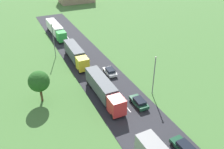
# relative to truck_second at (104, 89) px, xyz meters

# --- Properties ---
(road) EXTENTS (10.00, 140.00, 0.06)m
(road) POSITION_rel_truck_second_xyz_m (2.46, -12.30, -2.06)
(road) COLOR #2B2B30
(road) RESTS_ON ground
(truck_second) EXTENTS (2.54, 13.04, 3.50)m
(truck_second) POSITION_rel_truck_second_xyz_m (0.00, 0.00, 0.00)
(truck_second) COLOR red
(truck_second) RESTS_ON road
(truck_third) EXTENTS (2.64, 12.37, 3.57)m
(truck_third) POSITION_rel_truck_second_xyz_m (-0.08, 16.27, 0.02)
(truck_third) COLOR yellow
(truck_third) RESTS_ON road
(truck_fourth) EXTENTS (2.75, 14.38, 3.49)m
(truck_fourth) POSITION_rel_truck_second_xyz_m (-0.17, 35.37, -0.01)
(truck_fourth) COLOR green
(truck_fourth) RESTS_ON road
(car_second) EXTENTS (2.03, 4.13, 1.36)m
(car_second) POSITION_rel_truck_second_xyz_m (5.00, -16.26, -1.30)
(car_second) COLOR #19472D
(car_second) RESTS_ON road
(car_third) EXTENTS (1.93, 4.24, 1.36)m
(car_third) POSITION_rel_truck_second_xyz_m (4.68, -4.69, -1.30)
(car_third) COLOR #19472D
(car_third) RESTS_ON road
(car_fourth) EXTENTS (2.04, 4.05, 1.45)m
(car_fourth) POSITION_rel_truck_second_xyz_m (4.66, 7.30, -1.27)
(car_fourth) COLOR white
(car_fourth) RESTS_ON road
(lamppost_second) EXTENTS (0.36, 0.36, 7.94)m
(lamppost_second) POSITION_rel_truck_second_xyz_m (8.83, -2.70, 2.36)
(lamppost_second) COLOR slate
(lamppost_second) RESTS_ON ground
(lamppost_third) EXTENTS (0.36, 0.36, 8.45)m
(lamppost_third) POSITION_rel_truck_second_xyz_m (-3.86, 21.18, 2.61)
(lamppost_third) COLOR slate
(lamppost_third) RESTS_ON ground
(tree_oak) EXTENTS (3.73, 3.73, 6.07)m
(tree_oak) POSITION_rel_truck_second_xyz_m (-10.51, 4.06, 2.09)
(tree_oak) COLOR #513823
(tree_oak) RESTS_ON ground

